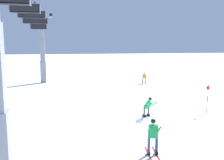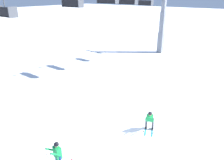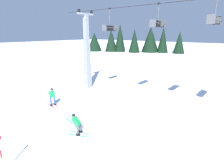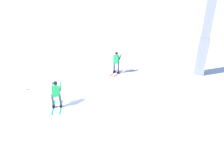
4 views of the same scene
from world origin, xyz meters
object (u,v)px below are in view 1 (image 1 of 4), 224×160
Objects in this scene: chairlift_seat_second at (25,8)px; chairlift_seat_middle at (32,14)px; skier_distant_downhill at (153,134)px; lift_tower_far at (43,54)px; chairlift_seat_farthest at (39,26)px; skier_distant_uphill at (144,77)px; skier_carving_main at (148,105)px; chairlift_seat_fourth at (35,21)px; trail_marker_pole at (208,98)px.

chairlift_seat_middle is (4.48, -0.00, 0.11)m from chairlift_seat_second.
chairlift_seat_second is at bearing 40.76° from skier_distant_downhill.
lift_tower_far is 5.15× the size of skier_distant_downhill.
skier_distant_uphill is at bearing -84.53° from chairlift_seat_farthest.
skier_carving_main is 6.15m from skier_distant_downhill.
chairlift_seat_fourth is 4.13m from chairlift_seat_farthest.
trail_marker_pole is at bearing -125.28° from chairlift_seat_fourth.
chairlift_seat_farthest is 19.74m from trail_marker_pole.
skier_distant_uphill is 0.93× the size of skier_distant_downhill.
skier_distant_downhill is at bearing -161.77° from chairlift_seat_farthest.
skier_distant_downhill is at bearing 161.27° from skier_distant_uphill.
chairlift_seat_second is at bearing 134.71° from skier_distant_uphill.
skier_distant_uphill is (14.74, -5.00, 0.01)m from skier_carving_main.
chairlift_seat_fourth is at bearing 112.04° from skier_distant_uphill.
skier_distant_uphill is at bearing -18.73° from skier_carving_main.
skier_distant_uphill reaches higher than skier_carving_main.
lift_tower_far is 23.03m from trail_marker_pole.
lift_tower_far reaches higher than chairlift_seat_middle.
trail_marker_pole is (0.05, -4.80, 0.31)m from skier_carving_main.
chairlift_seat_fourth is (7.80, 0.00, -0.08)m from chairlift_seat_second.
skier_carving_main is 10.84m from chairlift_seat_second.
trail_marker_pole is at bearing -144.97° from lift_tower_far.
chairlift_seat_fourth is at bearing 54.72° from trail_marker_pole.
chairlift_seat_middle is at bearing 123.16° from skier_distant_uphill.
chairlift_seat_second is 0.86× the size of chairlift_seat_fourth.
skier_carving_main is 0.78× the size of chairlift_seat_middle.
chairlift_seat_middle is 0.96× the size of chairlift_seat_fourth.
chairlift_seat_middle is at bearing 28.19° from skier_distant_downhill.
chairlift_seat_farthest is (11.92, 0.00, -0.31)m from chairlift_seat_second.
skier_distant_uphill is (8.71, -13.32, -6.87)m from chairlift_seat_middle.
chairlift_seat_farthest is at bearing 180.00° from lift_tower_far.
chairlift_seat_second is 4.49m from chairlift_seat_middle.
chairlift_seat_second is 14.70m from trail_marker_pole.
skier_distant_uphill is (14.68, -0.20, -0.30)m from trail_marker_pole.
skier_distant_downhill is (-5.88, 6.77, -0.16)m from trail_marker_pole.
chairlift_seat_fourth is 17.70m from skier_distant_downhill.
trail_marker_pole is (-1.49, -13.12, -6.45)m from chairlift_seat_second.
chairlift_seat_fourth is at bearing 180.00° from chairlift_seat_farthest.
chairlift_seat_middle reaches higher than skier_carving_main.
chairlift_seat_farthest is 1.40× the size of skier_distant_uphill.
chairlift_seat_second reaches higher than skier_carving_main.
skier_distant_uphill is at bearing -106.87° from lift_tower_far.
skier_distant_downhill is at bearing -165.52° from lift_tower_far.
lift_tower_far is at bearing 0.00° from chairlift_seat_second.
chairlift_seat_fourth is 17.30m from trail_marker_pole.
chairlift_seat_farthest is at bearing 0.00° from chairlift_seat_middle.
chairlift_seat_middle is 7.44m from chairlift_seat_farthest.
skier_distant_downhill is (-11.85, -6.35, -6.73)m from chairlift_seat_middle.
lift_tower_far is 3.97× the size of chairlift_seat_farthest.
lift_tower_far is 13.30m from chairlift_seat_middle.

